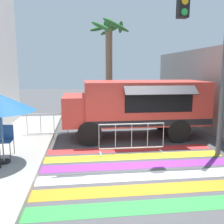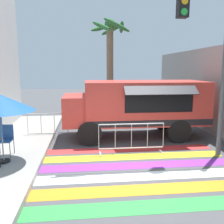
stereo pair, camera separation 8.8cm
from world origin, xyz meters
name	(u,v)px [view 2 (the right image)]	position (x,y,z in m)	size (l,w,h in m)	color
ground_plane	(133,171)	(0.00, 0.00, 0.00)	(60.00, 60.00, 0.00)	#4C4C4F
concrete_wall_right	(223,93)	(4.29, 3.00, 1.91)	(0.20, 16.00, 3.83)	gray
crosswalk_painted	(133,171)	(0.00, 0.00, 0.00)	(6.40, 4.36, 0.01)	green
food_truck	(134,104)	(0.71, 3.58, 1.43)	(5.82, 2.79, 2.37)	#D13D33
traffic_signal_pole	(200,33)	(2.23, 1.00, 3.95)	(4.42, 0.29, 5.83)	#515456
folding_chair	(5,137)	(-3.86, 1.29, 0.75)	(0.47, 0.47, 0.96)	#4C4C51
barricade_front	(131,138)	(0.23, 1.48, 0.53)	(2.26, 0.44, 1.05)	#B7BABF
barricade_side	(54,125)	(-2.62, 3.81, 0.53)	(2.21, 0.44, 1.05)	#B7BABF
palm_tree	(110,53)	(0.17, 8.08, 3.77)	(2.32, 2.40, 5.68)	#7A664C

